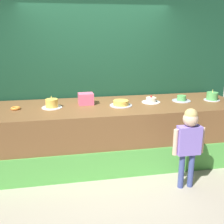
% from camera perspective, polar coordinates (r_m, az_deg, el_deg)
% --- Properties ---
extents(ground_plane, '(12.00, 12.00, 0.00)m').
position_cam_1_polar(ground_plane, '(4.11, -0.30, -13.67)').
color(ground_plane, '#ADA38E').
extents(stage_platform, '(4.35, 1.22, 0.95)m').
position_cam_1_polar(stage_platform, '(4.44, -1.71, -4.58)').
color(stage_platform, brown).
rests_on(stage_platform, ground_plane).
extents(curtain_backdrop, '(4.98, 0.08, 2.99)m').
position_cam_1_polar(curtain_backdrop, '(4.87, -3.14, 9.74)').
color(curtain_backdrop, '#19472D').
rests_on(curtain_backdrop, ground_plane).
extents(child_figure, '(0.43, 0.20, 1.12)m').
position_cam_1_polar(child_figure, '(3.74, 15.74, -5.18)').
color(child_figure, '#3F4C8C').
rests_on(child_figure, ground_plane).
extents(pink_box, '(0.24, 0.20, 0.18)m').
position_cam_1_polar(pink_box, '(4.36, -5.47, 2.75)').
color(pink_box, '#E96386').
rests_on(pink_box, stage_platform).
extents(donut, '(0.14, 0.14, 0.04)m').
position_cam_1_polar(donut, '(4.31, -19.44, 0.75)').
color(donut, orange).
rests_on(donut, stage_platform).
extents(cake_left, '(0.31, 0.31, 0.19)m').
position_cam_1_polar(cake_left, '(4.25, -12.44, 1.67)').
color(cake_left, white).
rests_on(cake_left, stage_platform).
extents(cake_center_left, '(0.35, 0.35, 0.08)m').
position_cam_1_polar(cake_center_left, '(4.28, 1.86, 1.82)').
color(cake_center_left, silver).
rests_on(cake_center_left, stage_platform).
extents(cake_center_right, '(0.30, 0.30, 0.11)m').
position_cam_1_polar(cake_center_right, '(4.52, 8.12, 2.42)').
color(cake_center_right, white).
rests_on(cake_center_right, stage_platform).
extents(cake_right, '(0.31, 0.31, 0.09)m').
position_cam_1_polar(cake_right, '(4.71, 14.27, 2.66)').
color(cake_right, silver).
rests_on(cake_right, stage_platform).
extents(cake_far_right, '(0.26, 0.26, 0.20)m').
position_cam_1_polar(cake_far_right, '(4.91, 20.13, 3.05)').
color(cake_far_right, silver).
rests_on(cake_far_right, stage_platform).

